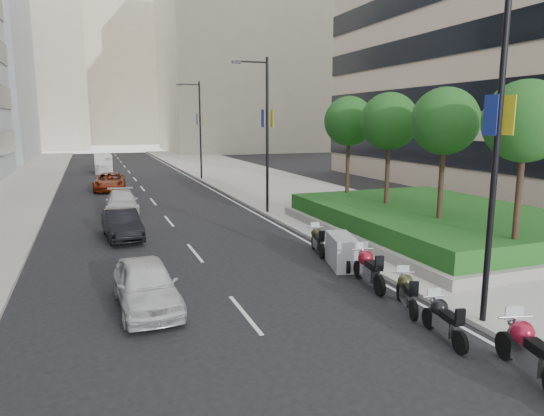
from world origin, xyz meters
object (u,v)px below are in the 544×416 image
lamp_post_2 (199,125)px  delivery_van (103,164)px  car_d (110,182)px  motorcycle_4 (368,268)px  motorcycle_5 (342,252)px  motorcycle_6 (318,240)px  car_a (146,285)px  motorcycle_3 (407,292)px  car_c (122,202)px  motorcycle_2 (443,320)px  motorcycle_1 (528,350)px  car_b (122,224)px  lamp_post_1 (265,128)px  lamp_post_0 (493,137)px

lamp_post_2 → delivery_van: (-8.23, 10.24, -4.17)m
lamp_post_2 → car_d: bearing=-152.9°
motorcycle_4 → motorcycle_5: size_ratio=1.09×
lamp_post_2 → motorcycle_6: bearing=-91.8°
lamp_post_2 → car_a: 31.90m
motorcycle_3 → motorcycle_6: 6.47m
motorcycle_5 → car_a: 7.50m
lamp_post_2 → car_c: (-7.91, -14.64, -4.40)m
car_a → car_d: 26.33m
motorcycle_2 → car_a: 8.30m
motorcycle_2 → motorcycle_6: motorcycle_6 is taller
motorcycle_1 → car_d: 34.04m
motorcycle_6 → car_d: (-7.33, 22.68, 0.15)m
motorcycle_4 → car_c: bearing=30.7°
motorcycle_6 → delivery_van: bearing=24.3°
motorcycle_3 → car_a: bearing=89.3°
motorcycle_4 → motorcycle_3: bearing=-172.5°
car_c → motorcycle_6: bearing=-58.1°
motorcycle_3 → car_a: car_a is taller
car_b → delivery_van: bearing=85.1°
lamp_post_2 → delivery_van: size_ratio=1.98×
motorcycle_6 → car_a: (-7.36, -3.65, 0.16)m
lamp_post_2 → car_c: 17.21m
car_a → delivery_van: bearing=88.1°
lamp_post_2 → motorcycle_1: lamp_post_2 is taller
delivery_van → car_c: bearing=-89.2°
motorcycle_2 → car_c: 21.67m
motorcycle_5 → car_a: bearing=116.8°
motorcycle_5 → lamp_post_2: bearing=13.2°
lamp_post_1 → car_c: lamp_post_1 is taller
motorcycle_5 → motorcycle_1: bearing=-166.0°
motorcycle_3 → motorcycle_4: motorcycle_4 is taller
motorcycle_6 → car_d: car_d is taller
motorcycle_1 → car_d: size_ratio=0.46×
lamp_post_1 → motorcycle_1: (-1.00, -19.46, -4.43)m
lamp_post_1 → delivery_van: bearing=106.2°
motorcycle_1 → car_a: 10.01m
lamp_post_2 → car_a: (-8.21, -30.52, -4.35)m
car_a → car_b: 9.27m
lamp_post_0 → car_a: (-8.21, 4.48, -4.35)m
motorcycle_4 → car_c: size_ratio=0.52×
motorcycle_6 → car_a: size_ratio=0.49×
motorcycle_6 → car_c: (-7.06, 12.23, 0.11)m
motorcycle_3 → car_d: car_d is taller
lamp_post_0 → lamp_post_1: size_ratio=1.00×
car_d → lamp_post_2: bearing=31.9°
car_a → car_d: car_a is taller
motorcycle_1 → lamp_post_0: bearing=-7.7°
lamp_post_0 → motorcycle_3: size_ratio=4.64×
lamp_post_2 → motorcycle_6: size_ratio=4.37×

